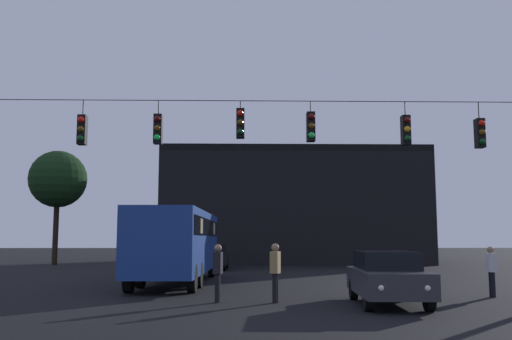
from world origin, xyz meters
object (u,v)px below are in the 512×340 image
(car_far_left, at_px, (213,256))
(pedestrian_crossing_center, at_px, (275,269))
(car_near_right, at_px, (387,277))
(pedestrian_crossing_left, at_px, (491,269))
(tree_left_silhouette, at_px, (58,180))
(pedestrian_crossing_right, at_px, (218,269))
(city_bus, at_px, (178,239))

(car_far_left, distance_m, pedestrian_crossing_center, 18.22)
(car_near_right, relative_size, pedestrian_crossing_center, 2.54)
(pedestrian_crossing_left, height_order, pedestrian_crossing_center, pedestrian_crossing_center)
(car_near_right, bearing_deg, tree_left_silhouette, 125.61)
(car_near_right, xyz_separation_m, pedestrian_crossing_right, (-4.91, 0.68, 0.18))
(pedestrian_crossing_left, bearing_deg, city_bus, 151.66)
(pedestrian_crossing_center, bearing_deg, tree_left_silhouette, 121.02)
(car_far_left, bearing_deg, city_bus, -94.74)
(car_near_right, relative_size, pedestrian_crossing_left, 2.71)
(pedestrian_crossing_left, xyz_separation_m, pedestrian_crossing_right, (-8.84, -1.34, 0.06))
(car_near_right, relative_size, pedestrian_crossing_right, 2.58)
(pedestrian_crossing_left, height_order, pedestrian_crossing_right, pedestrian_crossing_right)
(car_near_right, height_order, pedestrian_crossing_right, pedestrian_crossing_right)
(pedestrian_crossing_right, bearing_deg, pedestrian_crossing_left, 8.63)
(city_bus, distance_m, tree_left_silhouette, 20.52)
(pedestrian_crossing_left, bearing_deg, pedestrian_crossing_center, -168.53)
(car_near_right, distance_m, pedestrian_crossing_center, 3.25)
(pedestrian_crossing_left, xyz_separation_m, pedestrian_crossing_center, (-7.12, -1.44, 0.07))
(pedestrian_crossing_right, bearing_deg, pedestrian_crossing_center, -3.45)
(car_near_right, relative_size, tree_left_silhouette, 0.53)
(pedestrian_crossing_center, bearing_deg, car_far_left, 99.00)
(city_bus, xyz_separation_m, pedestrian_crossing_left, (10.86, -5.85, -0.95))
(car_far_left, relative_size, pedestrian_crossing_right, 2.55)
(city_bus, height_order, car_far_left, city_bus)
(city_bus, height_order, pedestrian_crossing_center, city_bus)
(car_far_left, bearing_deg, pedestrian_crossing_center, -81.00)
(pedestrian_crossing_center, height_order, pedestrian_crossing_right, pedestrian_crossing_center)
(city_bus, distance_m, car_far_left, 10.78)
(pedestrian_crossing_left, bearing_deg, tree_left_silhouette, 133.60)
(city_bus, relative_size, pedestrian_crossing_right, 6.45)
(pedestrian_crossing_left, distance_m, tree_left_silhouette, 31.86)
(city_bus, height_order, pedestrian_crossing_right, city_bus)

